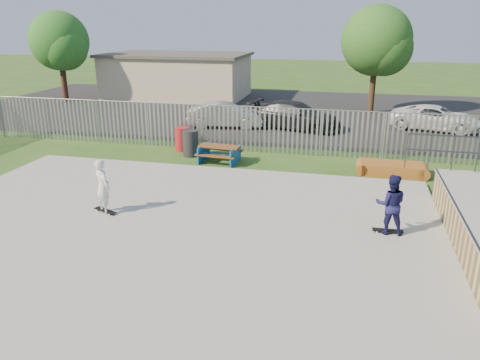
% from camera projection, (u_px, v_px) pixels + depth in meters
% --- Properties ---
extents(ground, '(120.00, 120.00, 0.00)m').
position_uv_depth(ground, '(160.00, 237.00, 12.54)').
color(ground, '#2E4E1A').
rests_on(ground, ground).
extents(concrete_slab, '(15.00, 12.00, 0.15)m').
position_uv_depth(concrete_slab, '(159.00, 235.00, 12.52)').
color(concrete_slab, '#9C9B96').
rests_on(concrete_slab, ground).
extents(fence, '(26.04, 16.02, 2.00)m').
position_uv_depth(fence, '(236.00, 158.00, 16.23)').
color(fence, gray).
rests_on(fence, ground).
extents(picnic_table, '(1.76, 1.49, 0.70)m').
position_uv_depth(picnic_table, '(219.00, 154.00, 19.06)').
color(picnic_table, brown).
rests_on(picnic_table, ground).
extents(funbox, '(2.22, 1.14, 0.44)m').
position_uv_depth(funbox, '(392.00, 169.00, 17.59)').
color(funbox, brown).
rests_on(funbox, ground).
extents(trash_bin_red, '(0.62, 0.62, 1.04)m').
position_uv_depth(trash_bin_red, '(182.00, 139.00, 20.72)').
color(trash_bin_red, maroon).
rests_on(trash_bin_red, ground).
extents(trash_bin_grey, '(0.67, 0.67, 1.11)m').
position_uv_depth(trash_bin_grey, '(191.00, 143.00, 19.88)').
color(trash_bin_grey, '#242426').
rests_on(trash_bin_grey, ground).
extents(parking_lot, '(40.00, 18.00, 0.02)m').
position_uv_depth(parking_lot, '(274.00, 111.00, 30.04)').
color(parking_lot, black).
rests_on(parking_lot, ground).
extents(car_silver, '(4.23, 2.05, 1.34)m').
position_uv_depth(car_silver, '(225.00, 115.00, 25.14)').
color(car_silver, silver).
rests_on(car_silver, parking_lot).
extents(car_dark, '(5.25, 3.07, 1.43)m').
position_uv_depth(car_dark, '(295.00, 115.00, 24.78)').
color(car_dark, black).
rests_on(car_dark, parking_lot).
extents(car_white, '(4.89, 3.04, 1.26)m').
position_uv_depth(car_white, '(436.00, 118.00, 24.54)').
color(car_white, white).
rests_on(car_white, parking_lot).
extents(building, '(10.40, 6.40, 3.20)m').
position_uv_depth(building, '(177.00, 75.00, 34.93)').
color(building, '#C1B094').
rests_on(building, ground).
extents(tree_left, '(4.00, 4.00, 6.17)m').
position_uv_depth(tree_left, '(59.00, 41.00, 32.03)').
color(tree_left, '#45251B').
rests_on(tree_left, ground).
extents(tree_mid, '(4.18, 4.18, 6.44)m').
position_uv_depth(tree_mid, '(377.00, 41.00, 27.93)').
color(tree_mid, '#422D1A').
rests_on(tree_mid, ground).
extents(skateboard_a, '(0.81, 0.23, 0.08)m').
position_uv_depth(skateboard_a, '(388.00, 231.00, 12.47)').
color(skateboard_a, black).
rests_on(skateboard_a, concrete_slab).
extents(skateboard_b, '(0.81, 0.49, 0.08)m').
position_uv_depth(skateboard_b, '(105.00, 211.00, 13.78)').
color(skateboard_b, black).
rests_on(skateboard_b, concrete_slab).
extents(skater_navy, '(0.81, 0.64, 1.62)m').
position_uv_depth(skater_navy, '(391.00, 204.00, 12.22)').
color(skater_navy, '#161646').
rests_on(skater_navy, concrete_slab).
extents(skater_white, '(0.71, 0.65, 1.62)m').
position_uv_depth(skater_white, '(103.00, 186.00, 13.53)').
color(skater_white, silver).
rests_on(skater_white, concrete_slab).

